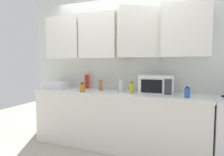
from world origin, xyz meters
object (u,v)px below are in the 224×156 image
at_px(bottle_blue_cleaner, 187,93).
at_px(bottle_yellow_mustard, 132,88).
at_px(microwave, 157,85).
at_px(dish_rack, 58,85).
at_px(bottle_amber_vinegar, 82,88).
at_px(bottle_spice_jar, 101,85).
at_px(bottle_clear_tall, 121,86).
at_px(bottle_red_sauce, 87,81).

relative_size(bottle_blue_cleaner, bottle_yellow_mustard, 0.83).
relative_size(microwave, bottle_yellow_mustard, 2.71).
bearing_deg(dish_rack, bottle_amber_vinegar, -18.26).
xyz_separation_m(bottle_spice_jar, bottle_yellow_mustard, (0.57, -0.13, -0.01)).
height_order(bottle_clear_tall, bottle_yellow_mustard, bottle_clear_tall).
distance_m(dish_rack, bottle_amber_vinegar, 0.67).
distance_m(bottle_yellow_mustard, bottle_red_sauce, 0.96).
height_order(microwave, dish_rack, microwave).
bearing_deg(microwave, bottle_amber_vinegar, -170.22).
bearing_deg(bottle_spice_jar, bottle_yellow_mustard, -12.36).
bearing_deg(bottle_yellow_mustard, bottle_red_sauce, 164.04).
xyz_separation_m(microwave, bottle_spice_jar, (-0.94, 0.09, -0.04)).
xyz_separation_m(bottle_clear_tall, bottle_red_sauce, (-0.73, 0.18, 0.04)).
relative_size(bottle_spice_jar, bottle_yellow_mustard, 1.18).
xyz_separation_m(bottle_amber_vinegar, bottle_spice_jar, (0.19, 0.28, 0.03)).
bearing_deg(bottle_clear_tall, bottle_amber_vinegar, -157.81).
bearing_deg(bottle_yellow_mustard, bottle_amber_vinegar, -168.43).
relative_size(bottle_amber_vinegar, bottle_yellow_mustard, 0.87).
relative_size(microwave, bottle_blue_cleaner, 3.26).
relative_size(microwave, bottle_red_sauce, 1.67).
distance_m(dish_rack, bottle_blue_cleaner, 2.20).
bearing_deg(microwave, bottle_yellow_mustard, -174.00).
relative_size(bottle_clear_tall, bottle_red_sauce, 0.73).
bearing_deg(bottle_blue_cleaner, dish_rack, 176.41).
relative_size(microwave, bottle_clear_tall, 2.28).
height_order(dish_rack, bottle_spice_jar, bottle_spice_jar).
bearing_deg(microwave, bottle_spice_jar, 174.73).
height_order(bottle_amber_vinegar, bottle_blue_cleaner, bottle_amber_vinegar).
distance_m(bottle_blue_cleaner, bottle_yellow_mustard, 0.79).
bearing_deg(bottle_yellow_mustard, microwave, 6.00).
height_order(bottle_amber_vinegar, bottle_clear_tall, bottle_clear_tall).
height_order(bottle_blue_cleaner, bottle_yellow_mustard, bottle_yellow_mustard).
height_order(bottle_yellow_mustard, bottle_red_sauce, bottle_red_sauce).
bearing_deg(bottle_clear_tall, dish_rack, -178.86).
xyz_separation_m(microwave, bottle_yellow_mustard, (-0.37, -0.04, -0.06)).
height_order(bottle_amber_vinegar, bottle_red_sauce, bottle_red_sauce).
bearing_deg(dish_rack, microwave, -0.49).
bearing_deg(bottle_yellow_mustard, bottle_clear_tall, 157.72).
height_order(bottle_amber_vinegar, bottle_spice_jar, bottle_spice_jar).
distance_m(dish_rack, bottle_spice_jar, 0.84).
height_order(bottle_spice_jar, bottle_yellow_mustard, bottle_spice_jar).
distance_m(bottle_amber_vinegar, bottle_clear_tall, 0.62).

